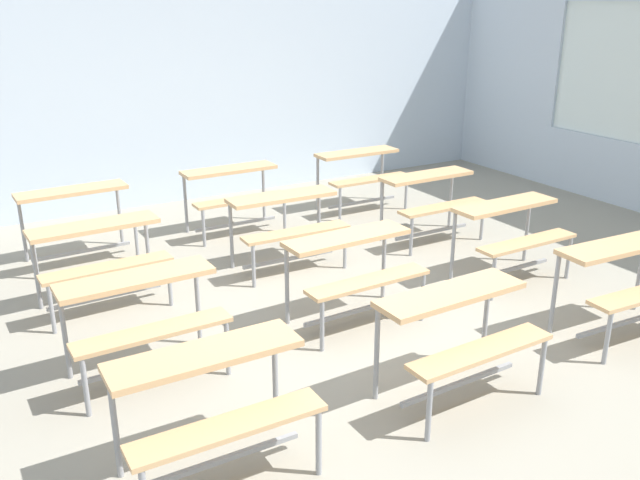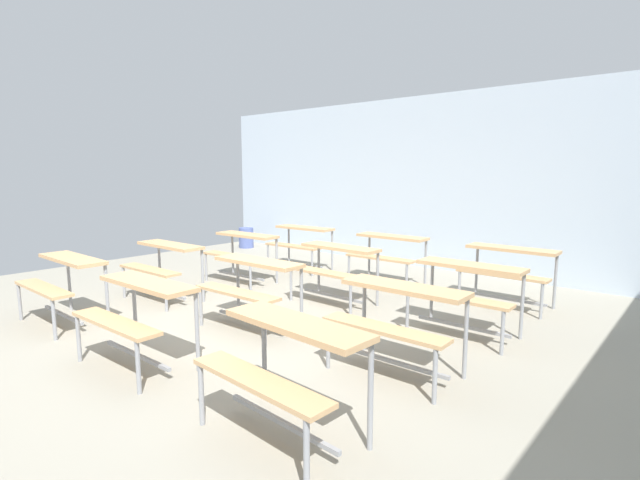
% 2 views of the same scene
% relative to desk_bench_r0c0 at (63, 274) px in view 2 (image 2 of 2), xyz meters
% --- Properties ---
extents(ground, '(10.00, 9.00, 0.05)m').
position_rel_desk_bench_r0c0_xyz_m(ground, '(1.62, 1.02, -0.59)').
color(ground, gray).
extents(wall_back, '(10.00, 0.12, 3.00)m').
position_rel_desk_bench_r0c0_xyz_m(wall_back, '(1.62, 5.52, 0.94)').
color(wall_back, silver).
rests_on(wall_back, ground).
extents(desk_bench_r0c0, '(1.10, 0.59, 0.74)m').
position_rel_desk_bench_r0c0_xyz_m(desk_bench_r0c0, '(0.00, 0.00, 0.00)').
color(desk_bench_r0c0, tan).
rests_on(desk_bench_r0c0, ground).
extents(desk_bench_r0c1, '(1.12, 0.62, 0.74)m').
position_rel_desk_bench_r0c0_xyz_m(desk_bench_r0c1, '(1.73, -0.05, 0.00)').
color(desk_bench_r0c1, tan).
rests_on(desk_bench_r0c1, ground).
extents(desk_bench_r0c2, '(1.13, 0.64, 0.74)m').
position_rel_desk_bench_r0c0_xyz_m(desk_bench_r0c2, '(3.50, -0.01, 0.00)').
color(desk_bench_r0c2, tan).
rests_on(desk_bench_r0c2, ground).
extents(desk_bench_r1c0, '(1.12, 0.62, 0.74)m').
position_rel_desk_bench_r0c0_xyz_m(desk_bench_r1c0, '(-0.04, 1.27, 0.00)').
color(desk_bench_r1c0, tan).
rests_on(desk_bench_r1c0, ground).
extents(desk_bench_r1c1, '(1.12, 0.63, 0.74)m').
position_rel_desk_bench_r0c0_xyz_m(desk_bench_r1c1, '(1.73, 1.26, 0.00)').
color(desk_bench_r1c1, tan).
rests_on(desk_bench_r1c1, ground).
extents(desk_bench_r1c2, '(1.11, 0.61, 0.74)m').
position_rel_desk_bench_r0c0_xyz_m(desk_bench_r1c2, '(3.53, 1.29, 0.00)').
color(desk_bench_r1c2, tan).
rests_on(desk_bench_r1c2, ground).
extents(desk_bench_r2c0, '(1.12, 0.64, 0.74)m').
position_rel_desk_bench_r0c0_xyz_m(desk_bench_r2c0, '(-0.04, 2.61, 0.00)').
color(desk_bench_r2c0, tan).
rests_on(desk_bench_r2c0, ground).
extents(desk_bench_r2c1, '(1.11, 0.61, 0.74)m').
position_rel_desk_bench_r0c0_xyz_m(desk_bench_r2c1, '(1.79, 2.62, 0.00)').
color(desk_bench_r2c1, tan).
rests_on(desk_bench_r2c1, ground).
extents(desk_bench_r2c2, '(1.10, 0.60, 0.74)m').
position_rel_desk_bench_r0c0_xyz_m(desk_bench_r2c2, '(3.58, 2.56, 0.00)').
color(desk_bench_r2c2, tan).
rests_on(desk_bench_r2c2, ground).
extents(desk_bench_r3c0, '(1.12, 0.64, 0.74)m').
position_rel_desk_bench_r0c0_xyz_m(desk_bench_r3c0, '(0.02, 3.88, 0.00)').
color(desk_bench_r3c0, tan).
rests_on(desk_bench_r3c0, ground).
extents(desk_bench_r3c1, '(1.11, 0.60, 0.74)m').
position_rel_desk_bench_r0c0_xyz_m(desk_bench_r3c1, '(1.77, 3.92, 0.00)').
color(desk_bench_r3c1, tan).
rests_on(desk_bench_r3c1, ground).
extents(desk_bench_r3c2, '(1.10, 0.59, 0.74)m').
position_rel_desk_bench_r0c0_xyz_m(desk_bench_r3c2, '(3.54, 3.94, 0.00)').
color(desk_bench_r3c2, tan).
rests_on(desk_bench_r3c2, ground).
extents(trash_bin, '(0.32, 0.32, 0.45)m').
position_rel_desk_bench_r0c0_xyz_m(trash_bin, '(-2.53, 4.82, -0.34)').
color(trash_bin, '#51609E').
rests_on(trash_bin, ground).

